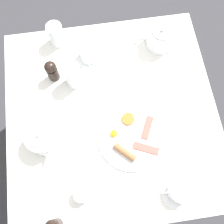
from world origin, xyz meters
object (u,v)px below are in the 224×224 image
(spoon_for_tea, at_px, (30,62))
(teapot_near, at_px, (160,38))
(water_glass_tall, at_px, (73,75))
(breakfast_plate, at_px, (131,137))
(teapot_far, at_px, (42,138))
(water_glass_short, at_px, (56,34))
(fork_by_plate, at_px, (179,97))
(teacup_with_saucer_right, at_px, (89,55))
(teacup_with_saucer_left, at_px, (179,192))
(creamer_jug, at_px, (82,194))
(knife_by_plate, at_px, (125,76))
(salt_grinder, at_px, (52,71))

(spoon_for_tea, bearing_deg, teapot_near, -89.12)
(teapot_near, xyz_separation_m, water_glass_tall, (-0.15, 0.43, 0.02))
(breakfast_plate, xyz_separation_m, teapot_far, (0.04, 0.37, 0.04))
(teapot_near, relative_size, water_glass_short, 1.64)
(water_glass_short, distance_m, fork_by_plate, 0.64)
(teapot_far, bearing_deg, water_glass_short, 156.42)
(breakfast_plate, relative_size, water_glass_tall, 2.25)
(teacup_with_saucer_right, xyz_separation_m, fork_by_plate, (-0.26, -0.38, -0.03))
(teacup_with_saucer_left, distance_m, spoon_for_tea, 0.89)
(fork_by_plate, distance_m, spoon_for_tea, 0.72)
(breakfast_plate, xyz_separation_m, water_glass_short, (0.53, 0.27, 0.05))
(fork_by_plate, relative_size, spoon_for_tea, 0.96)
(spoon_for_tea, bearing_deg, creamer_jug, -164.16)
(teapot_near, distance_m, knife_by_plate, 0.25)
(teapot_near, xyz_separation_m, teapot_far, (-0.41, 0.58, 0.00))
(teapot_far, distance_m, spoon_for_tea, 0.40)
(teacup_with_saucer_left, relative_size, water_glass_tall, 1.05)
(teapot_far, xyz_separation_m, water_glass_short, (0.49, -0.10, 0.01))
(salt_grinder, height_order, knife_by_plate, salt_grinder)
(breakfast_plate, relative_size, spoon_for_tea, 2.05)
(teacup_with_saucer_left, xyz_separation_m, fork_by_plate, (0.40, -0.10, -0.03))
(teapot_far, xyz_separation_m, knife_by_plate, (0.25, -0.39, -0.05))
(teapot_far, distance_m, knife_by_plate, 0.47)
(teapot_near, xyz_separation_m, salt_grinder, (-0.11, 0.52, 0.01))
(teacup_with_saucer_left, xyz_separation_m, spoon_for_tea, (0.68, 0.56, -0.03))
(water_glass_short, bearing_deg, spoon_for_tea, 123.60)
(salt_grinder, xyz_separation_m, spoon_for_tea, (0.10, 0.11, -0.06))
(creamer_jug, relative_size, salt_grinder, 0.70)
(salt_grinder, bearing_deg, spoon_for_tea, 48.56)
(water_glass_tall, bearing_deg, salt_grinder, 66.71)
(water_glass_tall, height_order, water_glass_short, water_glass_tall)
(creamer_jug, xyz_separation_m, spoon_for_tea, (0.64, 0.18, -0.02))
(knife_by_plate, height_order, spoon_for_tea, same)
(knife_by_plate, bearing_deg, breakfast_plate, 175.79)
(breakfast_plate, relative_size, water_glass_short, 2.59)
(teacup_with_saucer_left, bearing_deg, spoon_for_tea, 39.37)
(teapot_near, bearing_deg, spoon_for_tea, -147.04)
(teacup_with_saucer_right, xyz_separation_m, salt_grinder, (-0.08, 0.18, 0.03))
(creamer_jug, bearing_deg, water_glass_short, 3.07)
(teacup_with_saucer_right, relative_size, creamer_jug, 1.64)
(teapot_far, bearing_deg, fork_by_plate, 88.22)
(water_glass_tall, xyz_separation_m, fork_by_plate, (-0.14, -0.46, -0.06))
(teapot_near, xyz_separation_m, teacup_with_saucer_left, (-0.69, 0.06, -0.02))
(water_glass_tall, bearing_deg, teapot_near, -71.19)
(breakfast_plate, bearing_deg, water_glass_tall, 35.56)
(breakfast_plate, bearing_deg, teapot_near, -25.59)
(teapot_near, xyz_separation_m, spoon_for_tea, (-0.01, 0.63, -0.05))
(teacup_with_saucer_right, relative_size, water_glass_short, 1.20)
(breakfast_plate, bearing_deg, fork_by_plate, -58.34)
(spoon_for_tea, bearing_deg, water_glass_tall, -124.10)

